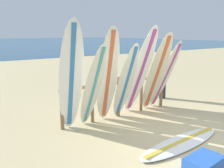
{
  "coord_description": "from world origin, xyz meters",
  "views": [
    {
      "loc": [
        -4.06,
        -2.61,
        2.22
      ],
      "look_at": [
        -0.38,
        2.75,
        0.84
      ],
      "focal_mm": 38.8,
      "sensor_mm": 36.0,
      "label": 1
    }
  ],
  "objects_px": {
    "surfboard_leaning_left": "(93,87)",
    "surfboard_leaning_center": "(126,82)",
    "surfboard_lying_on_sand": "(182,143)",
    "beachgoer_standing": "(163,72)",
    "surfboard_leaning_far_right": "(165,75)",
    "surfboard_leaning_far_left": "(71,78)",
    "surfboard_rack": "(118,92)",
    "surfboard_leaning_right": "(157,73)",
    "surfboard_leaning_center_left": "(108,76)",
    "cooler_box": "(204,168)",
    "surfboard_leaning_center_right": "(140,72)"
  },
  "relations": [
    {
      "from": "surfboard_leaning_center_left",
      "to": "cooler_box",
      "type": "bearing_deg",
      "value": -92.09
    },
    {
      "from": "surfboard_leaning_left",
      "to": "surfboard_leaning_center",
      "type": "height_order",
      "value": "surfboard_leaning_left"
    },
    {
      "from": "beachgoer_standing",
      "to": "cooler_box",
      "type": "bearing_deg",
      "value": -128.54
    },
    {
      "from": "surfboard_leaning_far_right",
      "to": "beachgoer_standing",
      "type": "height_order",
      "value": "surfboard_leaning_far_right"
    },
    {
      "from": "surfboard_leaning_left",
      "to": "beachgoer_standing",
      "type": "xyz_separation_m",
      "value": [
        3.33,
        1.0,
        -0.11
      ]
    },
    {
      "from": "beachgoer_standing",
      "to": "surfboard_lying_on_sand",
      "type": "bearing_deg",
      "value": -129.85
    },
    {
      "from": "surfboard_leaning_center_left",
      "to": "surfboard_leaning_far_right",
      "type": "xyz_separation_m",
      "value": [
        1.97,
        -0.02,
        -0.18
      ]
    },
    {
      "from": "surfboard_leaning_left",
      "to": "beachgoer_standing",
      "type": "bearing_deg",
      "value": 16.68
    },
    {
      "from": "surfboard_leaning_right",
      "to": "surfboard_lying_on_sand",
      "type": "xyz_separation_m",
      "value": [
        -0.99,
        -1.76,
        -1.09
      ]
    },
    {
      "from": "surfboard_leaning_center_left",
      "to": "surfboard_lying_on_sand",
      "type": "bearing_deg",
      "value": -72.97
    },
    {
      "from": "surfboard_lying_on_sand",
      "to": "beachgoer_standing",
      "type": "distance_m",
      "value": 3.67
    },
    {
      "from": "surfboard_leaning_center",
      "to": "surfboard_lying_on_sand",
      "type": "xyz_separation_m",
      "value": [
        0.07,
        -1.78,
        -0.97
      ]
    },
    {
      "from": "cooler_box",
      "to": "surfboard_leaning_center_left",
      "type": "bearing_deg",
      "value": 83.06
    },
    {
      "from": "surfboard_rack",
      "to": "surfboard_leaning_right",
      "type": "distance_m",
      "value": 1.19
    },
    {
      "from": "surfboard_rack",
      "to": "surfboard_leaning_far_right",
      "type": "distance_m",
      "value": 1.53
    },
    {
      "from": "surfboard_lying_on_sand",
      "to": "beachgoer_standing",
      "type": "relative_size",
      "value": 1.45
    },
    {
      "from": "surfboard_leaning_center",
      "to": "surfboard_leaning_center_right",
      "type": "xyz_separation_m",
      "value": [
        0.5,
        0.03,
        0.21
      ]
    },
    {
      "from": "surfboard_leaning_center",
      "to": "surfboard_rack",
      "type": "bearing_deg",
      "value": 87.68
    },
    {
      "from": "surfboard_leaning_center_right",
      "to": "surfboard_lying_on_sand",
      "type": "xyz_separation_m",
      "value": [
        -0.43,
        -1.8,
        -1.18
      ]
    },
    {
      "from": "surfboard_rack",
      "to": "surfboard_leaning_far_left",
      "type": "xyz_separation_m",
      "value": [
        -1.5,
        -0.32,
        0.59
      ]
    },
    {
      "from": "surfboard_leaning_left",
      "to": "cooler_box",
      "type": "distance_m",
      "value": 2.86
    },
    {
      "from": "surfboard_rack",
      "to": "surfboard_leaning_center",
      "type": "relative_size",
      "value": 1.66
    },
    {
      "from": "surfboard_leaning_center_left",
      "to": "surfboard_leaning_right",
      "type": "bearing_deg",
      "value": -3.06
    },
    {
      "from": "surfboard_leaning_center_right",
      "to": "surfboard_rack",
      "type": "bearing_deg",
      "value": 147.88
    },
    {
      "from": "surfboard_lying_on_sand",
      "to": "surfboard_rack",
      "type": "bearing_deg",
      "value": 91.6
    },
    {
      "from": "surfboard_leaning_center_left",
      "to": "surfboard_lying_on_sand",
      "type": "distance_m",
      "value": 2.25
    },
    {
      "from": "surfboard_leaning_far_left",
      "to": "surfboard_leaning_far_right",
      "type": "distance_m",
      "value": 2.97
    },
    {
      "from": "beachgoer_standing",
      "to": "surfboard_rack",
      "type": "bearing_deg",
      "value": -165.02
    },
    {
      "from": "surfboard_leaning_left",
      "to": "surfboard_leaning_center_left",
      "type": "relative_size",
      "value": 0.85
    },
    {
      "from": "surfboard_leaning_center_left",
      "to": "beachgoer_standing",
      "type": "relative_size",
      "value": 1.45
    },
    {
      "from": "surfboard_rack",
      "to": "surfboard_leaning_far_left",
      "type": "height_order",
      "value": "surfboard_leaning_far_left"
    },
    {
      "from": "surfboard_rack",
      "to": "surfboard_leaning_far_right",
      "type": "relative_size",
      "value": 1.64
    },
    {
      "from": "surfboard_leaning_far_left",
      "to": "surfboard_leaning_left",
      "type": "height_order",
      "value": "surfboard_leaning_far_left"
    },
    {
      "from": "surfboard_leaning_far_right",
      "to": "surfboard_leaning_far_left",
      "type": "bearing_deg",
      "value": -179.25
    },
    {
      "from": "surfboard_rack",
      "to": "surfboard_leaning_center_right",
      "type": "xyz_separation_m",
      "value": [
        0.49,
        -0.3,
        0.54
      ]
    },
    {
      "from": "surfboard_rack",
      "to": "beachgoer_standing",
      "type": "height_order",
      "value": "beachgoer_standing"
    },
    {
      "from": "surfboard_leaning_center_left",
      "to": "surfboard_leaning_center_right",
      "type": "xyz_separation_m",
      "value": [
        0.99,
        -0.04,
        0.01
      ]
    },
    {
      "from": "surfboard_leaning_center_right",
      "to": "beachgoer_standing",
      "type": "xyz_separation_m",
      "value": [
        1.86,
        0.93,
        -0.3
      ]
    },
    {
      "from": "surfboard_leaning_center_left",
      "to": "surfboard_lying_on_sand",
      "type": "xyz_separation_m",
      "value": [
        0.57,
        -1.85,
        -1.16
      ]
    },
    {
      "from": "surfboard_leaning_center",
      "to": "cooler_box",
      "type": "xyz_separation_m",
      "value": [
        -0.6,
        -2.75,
        -0.82
      ]
    },
    {
      "from": "beachgoer_standing",
      "to": "cooler_box",
      "type": "xyz_separation_m",
      "value": [
        -2.95,
        -3.7,
        -0.73
      ]
    },
    {
      "from": "beachgoer_standing",
      "to": "surfboard_leaning_center_left",
      "type": "bearing_deg",
      "value": -162.7
    },
    {
      "from": "surfboard_leaning_far_right",
      "to": "surfboard_leaning_center_left",
      "type": "bearing_deg",
      "value": 179.54
    },
    {
      "from": "surfboard_leaning_far_left",
      "to": "surfboard_lying_on_sand",
      "type": "xyz_separation_m",
      "value": [
        1.56,
        -1.79,
        -1.23
      ]
    },
    {
      "from": "surfboard_leaning_center_right",
      "to": "beachgoer_standing",
      "type": "distance_m",
      "value": 2.1
    },
    {
      "from": "surfboard_leaning_center_right",
      "to": "beachgoer_standing",
      "type": "relative_size",
      "value": 1.47
    },
    {
      "from": "surfboard_leaning_center_right",
      "to": "cooler_box",
      "type": "relative_size",
      "value": 4.03
    },
    {
      "from": "surfboard_leaning_far_left",
      "to": "surfboard_leaning_center",
      "type": "bearing_deg",
      "value": -0.63
    },
    {
      "from": "surfboard_leaning_center",
      "to": "cooler_box",
      "type": "bearing_deg",
      "value": -102.25
    },
    {
      "from": "surfboard_rack",
      "to": "surfboard_leaning_center_right",
      "type": "height_order",
      "value": "surfboard_leaning_center_right"
    }
  ]
}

